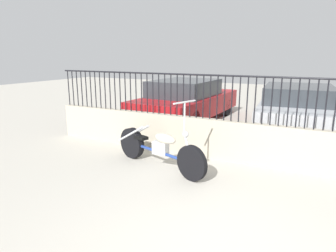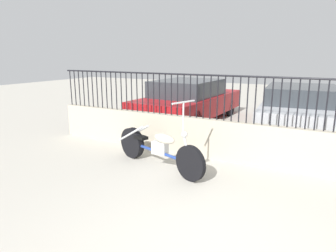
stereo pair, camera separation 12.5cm
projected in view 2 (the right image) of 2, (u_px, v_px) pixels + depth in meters
low_wall at (281, 148)px, 5.58m from camera, size 10.74×0.18×0.82m
fence_railing at (285, 96)px, 5.36m from camera, size 10.74×0.04×0.91m
motorcycle_blue at (154, 147)px, 5.74m from camera, size 2.26×0.93×1.36m
car_red at (189, 100)px, 9.66m from camera, size 2.05×4.63×1.34m
car_silver at (300, 110)px, 7.89m from camera, size 2.18×4.39×1.34m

